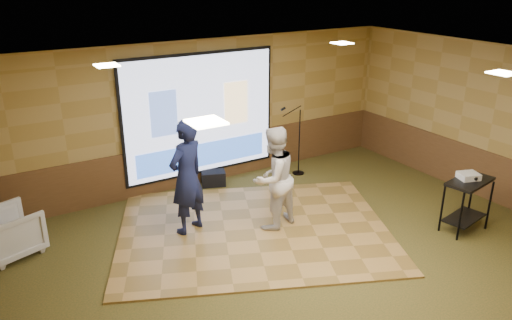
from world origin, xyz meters
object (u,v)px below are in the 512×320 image
player_right (273,178)px  banquet_chair (10,232)px  duffel_bag (213,178)px  av_table (468,196)px  projector (468,176)px  mic_stand (297,153)px  player_left (187,177)px  dance_floor (254,230)px  projector_screen (201,116)px

player_right → banquet_chair: 4.31m
duffel_bag → av_table: bearing=-54.1°
duffel_bag → projector: bearing=-53.6°
av_table → duffel_bag: 4.93m
mic_stand → player_left: bearing=-156.5°
dance_floor → player_right: player_right is taller
player_left → projector_screen: bearing=-144.6°
projector → duffel_bag: size_ratio=0.66×
projector → dance_floor: bearing=169.2°
banquet_chair → duffel_bag: bearing=-98.0°
player_right → duffel_bag: 2.32m
player_left → banquet_chair: player_left is taller
player_left → player_right: size_ratio=1.10×
projector_screen → player_left: 2.15m
projector_screen → projector: (3.02, -4.13, -0.48)m
dance_floor → player_right: (0.35, -0.06, 0.92)m
duffel_bag → dance_floor: bearing=-97.3°
projector_screen → player_left: projector_screen is taller
av_table → duffel_bag: size_ratio=1.93×
player_right → banquet_chair: (-4.03, 1.42, -0.56)m
projector_screen → duffel_bag: 1.35m
dance_floor → mic_stand: (2.12, 1.72, 0.48)m
mic_stand → dance_floor: bearing=-138.1°
player_left → projector: 4.76m
player_right → projector: (2.81, -1.73, 0.06)m
player_right → mic_stand: 2.54m
av_table → projector: size_ratio=2.92×
player_left → av_table: bearing=127.2°
projector → banquet_chair: bearing=174.1°
projector_screen → mic_stand: projector_screen is taller
mic_stand → banquet_chair: mic_stand is taller
mic_stand → banquet_chair: size_ratio=1.88×
player_right → duffel_bag: bearing=-102.6°
duffel_bag → player_left: bearing=-128.4°
dance_floor → banquet_chair: (-3.68, 1.36, 0.37)m
dance_floor → projector: projector is taller
projector → banquet_chair: (-6.85, 3.15, -0.61)m
dance_floor → duffel_bag: 2.15m
banquet_chair → duffel_bag: size_ratio=1.73×
dance_floor → player_right: bearing=-9.4°
mic_stand → duffel_bag: size_ratio=3.25×
mic_stand → duffel_bag: 1.92m
player_right → mic_stand: player_right is taller
player_left → player_right: (1.33, -0.61, -0.09)m
player_left → mic_stand: (3.09, 1.16, -0.54)m
projector_screen → mic_stand: size_ratio=2.09×
mic_stand → banquet_chair: (-5.80, -0.36, -0.11)m
av_table → banquet_chair: size_ratio=1.12×
projector_screen → av_table: size_ratio=3.52×
projector → banquet_chair: size_ratio=0.38×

